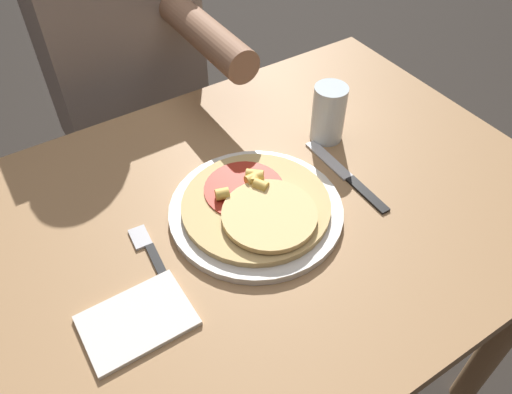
# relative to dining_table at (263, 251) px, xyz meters

# --- Properties ---
(ground_plane) EXTENTS (8.00, 8.00, 0.00)m
(ground_plane) POSITION_rel_dining_table_xyz_m (0.00, 0.00, -0.62)
(ground_plane) COLOR #2D2823
(dining_table) EXTENTS (1.04, 0.76, 0.75)m
(dining_table) POSITION_rel_dining_table_xyz_m (0.00, 0.00, 0.00)
(dining_table) COLOR #9E754C
(dining_table) RESTS_ON ground_plane
(plate) EXTENTS (0.30, 0.30, 0.01)m
(plate) POSITION_rel_dining_table_xyz_m (-0.02, -0.01, 0.14)
(plate) COLOR silver
(plate) RESTS_ON dining_table
(pizza) EXTENTS (0.25, 0.25, 0.04)m
(pizza) POSITION_rel_dining_table_xyz_m (-0.02, -0.01, 0.15)
(pizza) COLOR tan
(pizza) RESTS_ON plate
(fork) EXTENTS (0.03, 0.18, 0.00)m
(fork) POSITION_rel_dining_table_xyz_m (-0.21, -0.01, 0.13)
(fork) COLOR black
(fork) RESTS_ON dining_table
(knife) EXTENTS (0.02, 0.22, 0.00)m
(knife) POSITION_rel_dining_table_xyz_m (0.17, -0.02, 0.13)
(knife) COLOR black
(knife) RESTS_ON dining_table
(drinking_glass) EXTENTS (0.06, 0.06, 0.12)m
(drinking_glass) POSITION_rel_dining_table_xyz_m (0.21, 0.09, 0.19)
(drinking_glass) COLOR silver
(drinking_glass) RESTS_ON dining_table
(napkin) EXTENTS (0.15, 0.11, 0.01)m
(napkin) POSITION_rel_dining_table_xyz_m (-0.28, -0.09, 0.13)
(napkin) COLOR silver
(napkin) RESTS_ON dining_table
(person_diner) EXTENTS (0.36, 0.52, 1.19)m
(person_diner) POSITION_rel_dining_table_xyz_m (-0.01, 0.61, 0.08)
(person_diner) COLOR #2D2D38
(person_diner) RESTS_ON ground_plane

